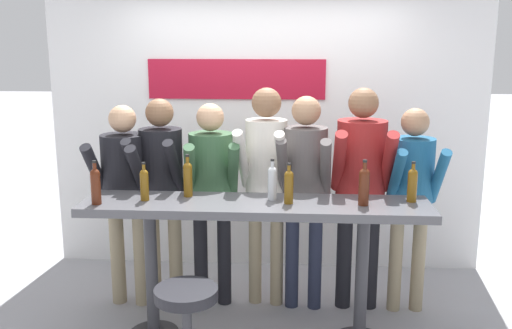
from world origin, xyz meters
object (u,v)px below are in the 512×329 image
bar_stool (187,322)px  person_far_right (412,188)px  tasting_table (255,226)px  wine_bottle_4 (272,181)px  person_center_left (211,183)px  wine_bottle_0 (412,183)px  person_center_right (305,179)px  person_right (361,175)px  wine_bottle_5 (144,183)px  person_far_left (125,184)px  wine_bottle_6 (96,184)px  wine_bottle_2 (289,185)px  wine_bottle_3 (188,178)px  wine_bottle_1 (364,185)px  person_left (161,179)px  person_center (266,172)px

bar_stool → person_far_right: bearing=36.5°
tasting_table → wine_bottle_4: wine_bottle_4 is taller
person_center_left → wine_bottle_0: bearing=-26.8°
person_far_right → person_center_right: bearing=177.4°
person_right → wine_bottle_5: (-1.56, -0.56, 0.05)m
person_far_left → wine_bottle_6: size_ratio=5.39×
tasting_table → wine_bottle_2: 0.38m
wine_bottle_3 → bar_stool: bearing=-81.4°
bar_stool → wine_bottle_0: wine_bottle_0 is taller
wine_bottle_1 → wine_bottle_4: size_ratio=1.07×
wine_bottle_3 → person_right: bearing=19.0°
person_center_right → person_right: size_ratio=0.96×
wine_bottle_3 → wine_bottle_4: 0.61m
person_center_left → wine_bottle_5: (-0.39, -0.54, 0.13)m
person_center_left → person_far_right: (1.56, -0.01, -0.01)m
wine_bottle_0 → bar_stool: bearing=-154.4°
person_right → wine_bottle_6: bearing=-159.6°
wine_bottle_1 → person_far_right: bearing=51.9°
tasting_table → person_left: size_ratio=1.43×
tasting_table → person_center_left: size_ratio=1.46×
wine_bottle_5 → person_left: bearing=91.2°
wine_bottle_1 → wine_bottle_4: (-0.62, 0.09, -0.01)m
person_right → wine_bottle_2: size_ratio=6.27×
person_left → wine_bottle_6: size_ratio=5.55×
bar_stool → person_center: (0.42, 1.20, 0.68)m
person_left → wine_bottle_2: (1.02, -0.57, 0.11)m
person_left → wine_bottle_2: 1.17m
wine_bottle_2 → wine_bottle_3: bearing=169.4°
person_far_right → wine_bottle_3: 1.72m
bar_stool → person_right: person_right is taller
bar_stool → wine_bottle_3: (-0.11, 0.74, 0.73)m
wine_bottle_6 → wine_bottle_3: bearing=22.0°
person_far_right → wine_bottle_0: size_ratio=5.73×
person_right → wine_bottle_4: size_ratio=6.08×
wine_bottle_1 → person_right: bearing=85.5°
person_center_right → wine_bottle_0: bearing=-26.8°
person_center_left → person_far_right: size_ratio=1.01×
wine_bottle_5 → person_center: bearing=35.5°
person_far_left → person_far_right: (2.24, 0.03, 0.00)m
person_far_left → person_center_left: (0.68, 0.03, 0.01)m
person_right → person_far_right: 0.40m
person_far_left → wine_bottle_4: bearing=-14.5°
person_center_left → person_center_right: bearing=-10.6°
person_center_left → wine_bottle_1: bearing=-36.1°
person_far_right → wine_bottle_4: 1.16m
wine_bottle_3 → wine_bottle_5: size_ratio=1.13×
person_center_right → wine_bottle_3: size_ratio=5.60×
person_center → wine_bottle_5: 1.01m
person_center_right → wine_bottle_2: size_ratio=6.05×
person_center_left → wine_bottle_4: (0.50, -0.47, 0.14)m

